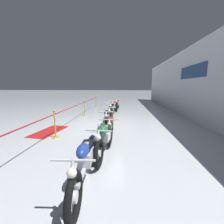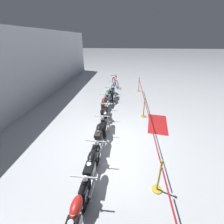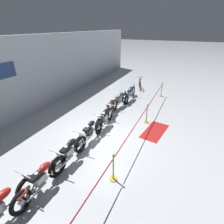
% 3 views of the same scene
% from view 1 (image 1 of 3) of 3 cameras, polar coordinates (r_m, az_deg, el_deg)
% --- Properties ---
extents(ground_plane, '(120.00, 120.00, 0.00)m').
position_cam_1_polar(ground_plane, '(7.61, -4.80, -4.68)').
color(ground_plane, '#B2B7BC').
extents(back_wall, '(28.00, 0.29, 4.20)m').
position_cam_1_polar(back_wall, '(8.25, 33.36, 9.63)').
color(back_wall, silver).
rests_on(back_wall, ground).
extents(motorcycle_red_0, '(2.40, 0.62, 0.95)m').
position_cam_1_polar(motorcycle_red_0, '(12.01, 2.05, 3.00)').
color(motorcycle_red_0, black).
rests_on(motorcycle_red_0, ground).
extents(motorcycle_red_1, '(2.24, 0.62, 0.93)m').
position_cam_1_polar(motorcycle_red_1, '(10.85, 0.50, 2.20)').
color(motorcycle_red_1, black).
rests_on(motorcycle_red_1, ground).
extents(motorcycle_black_2, '(2.13, 0.62, 0.94)m').
position_cam_1_polar(motorcycle_black_2, '(9.52, -0.09, 1.21)').
color(motorcycle_black_2, black).
rests_on(motorcycle_black_2, ground).
extents(motorcycle_black_3, '(2.34, 0.62, 0.92)m').
position_cam_1_polar(motorcycle_black_3, '(8.03, -0.57, -0.57)').
color(motorcycle_black_3, black).
rests_on(motorcycle_black_3, ground).
extents(motorcycle_black_4, '(2.15, 0.62, 0.92)m').
position_cam_1_polar(motorcycle_black_4, '(6.70, -2.02, -2.60)').
color(motorcycle_black_4, black).
rests_on(motorcycle_black_4, ground).
extents(motorcycle_maroon_5, '(2.13, 0.62, 0.91)m').
position_cam_1_polar(motorcycle_maroon_5, '(5.45, -0.72, -5.59)').
color(motorcycle_maroon_5, black).
rests_on(motorcycle_maroon_5, ground).
extents(motorcycle_green_6, '(2.12, 0.62, 0.93)m').
position_cam_1_polar(motorcycle_green_6, '(4.24, -2.75, -10.12)').
color(motorcycle_green_6, black).
rests_on(motorcycle_green_6, ground).
extents(motorcycle_blue_7, '(2.32, 0.62, 0.94)m').
position_cam_1_polar(motorcycle_blue_7, '(3.08, -10.16, -18.19)').
color(motorcycle_blue_7, black).
rests_on(motorcycle_blue_7, ground).
extents(stanchion_far_left, '(12.57, 0.28, 1.05)m').
position_cam_1_polar(stanchion_far_left, '(9.18, -11.60, 2.48)').
color(stanchion_far_left, gold).
rests_on(stanchion_far_left, ground).
extents(stanchion_mid_left, '(0.28, 0.28, 1.05)m').
position_cam_1_polar(stanchion_mid_left, '(9.91, -10.41, 0.72)').
color(stanchion_mid_left, gold).
rests_on(stanchion_mid_left, ground).
extents(stanchion_mid_right, '(0.28, 0.28, 1.05)m').
position_cam_1_polar(stanchion_mid_right, '(6.01, -20.82, -5.76)').
color(stanchion_mid_right, gold).
rests_on(stanchion_mid_right, ground).
extents(floor_banner, '(1.95, 1.13, 0.01)m').
position_cam_1_polar(floor_banner, '(6.98, -22.86, -6.77)').
color(floor_banner, maroon).
rests_on(floor_banner, ground).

